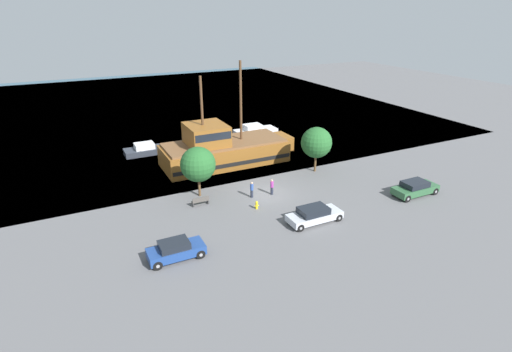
{
  "coord_description": "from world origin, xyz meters",
  "views": [
    {
      "loc": [
        -16.67,
        -31.2,
        16.77
      ],
      "look_at": [
        -0.2,
        2.0,
        1.2
      ],
      "focal_mm": 28.0,
      "sensor_mm": 36.0,
      "label": 1
    }
  ],
  "objects_px": {
    "parked_car_curb_front": "(314,215)",
    "moored_boat_dockside": "(147,149)",
    "moored_boat_outer": "(255,131)",
    "pedestrian_walking_near": "(272,187)",
    "parked_car_curb_rear": "(176,250)",
    "fire_hydrant": "(257,205)",
    "parked_car_curb_mid": "(415,188)",
    "pirate_ship": "(223,149)",
    "pedestrian_walking_far": "(252,190)",
    "bench_promenade_east": "(200,201)"
  },
  "relations": [
    {
      "from": "parked_car_curb_front",
      "to": "parked_car_curb_rear",
      "type": "distance_m",
      "value": 12.0
    },
    {
      "from": "parked_car_curb_rear",
      "to": "fire_hydrant",
      "type": "distance_m",
      "value": 9.75
    },
    {
      "from": "parked_car_curb_front",
      "to": "bench_promenade_east",
      "type": "relative_size",
      "value": 3.06
    },
    {
      "from": "pirate_ship",
      "to": "parked_car_curb_front",
      "type": "distance_m",
      "value": 16.61
    },
    {
      "from": "parked_car_curb_front",
      "to": "fire_hydrant",
      "type": "bearing_deg",
      "value": 127.51
    },
    {
      "from": "pirate_ship",
      "to": "moored_boat_dockside",
      "type": "distance_m",
      "value": 10.36
    },
    {
      "from": "pirate_ship",
      "to": "parked_car_curb_mid",
      "type": "distance_m",
      "value": 21.2
    },
    {
      "from": "moored_boat_dockside",
      "to": "fire_hydrant",
      "type": "height_order",
      "value": "moored_boat_dockside"
    },
    {
      "from": "moored_boat_dockside",
      "to": "parked_car_curb_front",
      "type": "height_order",
      "value": "parked_car_curb_front"
    },
    {
      "from": "parked_car_curb_mid",
      "to": "pedestrian_walking_near",
      "type": "xyz_separation_m",
      "value": [
        -12.36,
        6.3,
        0.05
      ]
    },
    {
      "from": "moored_boat_dockside",
      "to": "parked_car_curb_front",
      "type": "distance_m",
      "value": 25.43
    },
    {
      "from": "pirate_ship",
      "to": "bench_promenade_east",
      "type": "bearing_deg",
      "value": -122.89
    },
    {
      "from": "parked_car_curb_front",
      "to": "parked_car_curb_mid",
      "type": "bearing_deg",
      "value": 0.47
    },
    {
      "from": "pedestrian_walking_near",
      "to": "parked_car_curb_front",
      "type": "bearing_deg",
      "value": -84.65
    },
    {
      "from": "moored_boat_outer",
      "to": "parked_car_curb_mid",
      "type": "xyz_separation_m",
      "value": [
        5.02,
        -24.95,
        0.14
      ]
    },
    {
      "from": "moored_boat_outer",
      "to": "pedestrian_walking_near",
      "type": "bearing_deg",
      "value": -111.49
    },
    {
      "from": "moored_boat_dockside",
      "to": "parked_car_curb_mid",
      "type": "bearing_deg",
      "value": -49.05
    },
    {
      "from": "parked_car_curb_front",
      "to": "bench_promenade_east",
      "type": "distance_m",
      "value": 10.51
    },
    {
      "from": "parked_car_curb_mid",
      "to": "fire_hydrant",
      "type": "distance_m",
      "value": 15.65
    },
    {
      "from": "fire_hydrant",
      "to": "bench_promenade_east",
      "type": "distance_m",
      "value": 5.22
    },
    {
      "from": "moored_boat_outer",
      "to": "parked_car_curb_rear",
      "type": "bearing_deg",
      "value": -126.73
    },
    {
      "from": "moored_boat_outer",
      "to": "pedestrian_walking_far",
      "type": "relative_size",
      "value": 3.85
    },
    {
      "from": "pirate_ship",
      "to": "pedestrian_walking_far",
      "type": "height_order",
      "value": "pirate_ship"
    },
    {
      "from": "moored_boat_outer",
      "to": "parked_car_curb_rear",
      "type": "height_order",
      "value": "moored_boat_outer"
    },
    {
      "from": "pirate_ship",
      "to": "moored_boat_dockside",
      "type": "relative_size",
      "value": 2.7
    },
    {
      "from": "moored_boat_outer",
      "to": "parked_car_curb_rear",
      "type": "distance_m",
      "value": 31.35
    },
    {
      "from": "moored_boat_outer",
      "to": "fire_hydrant",
      "type": "xyz_separation_m",
      "value": [
        -10.05,
        -20.74,
        -0.18
      ]
    },
    {
      "from": "parked_car_curb_rear",
      "to": "pedestrian_walking_far",
      "type": "xyz_separation_m",
      "value": [
        9.36,
        6.75,
        0.08
      ]
    },
    {
      "from": "pedestrian_walking_near",
      "to": "moored_boat_outer",
      "type": "bearing_deg",
      "value": 68.51
    },
    {
      "from": "pirate_ship",
      "to": "pedestrian_walking_near",
      "type": "height_order",
      "value": "pirate_ship"
    },
    {
      "from": "parked_car_curb_front",
      "to": "parked_car_curb_rear",
      "type": "height_order",
      "value": "parked_car_curb_rear"
    },
    {
      "from": "moored_boat_dockside",
      "to": "parked_car_curb_mid",
      "type": "xyz_separation_m",
      "value": [
        20.6,
        -23.74,
        0.22
      ]
    },
    {
      "from": "pedestrian_walking_near",
      "to": "pirate_ship",
      "type": "bearing_deg",
      "value": 95.86
    },
    {
      "from": "moored_boat_outer",
      "to": "parked_car_curb_front",
      "type": "bearing_deg",
      "value": -105.07
    },
    {
      "from": "pedestrian_walking_far",
      "to": "pirate_ship",
      "type": "bearing_deg",
      "value": 84.14
    },
    {
      "from": "parked_car_curb_front",
      "to": "parked_car_curb_mid",
      "type": "xyz_separation_m",
      "value": [
        11.76,
        0.1,
        0.04
      ]
    },
    {
      "from": "pedestrian_walking_near",
      "to": "pedestrian_walking_far",
      "type": "relative_size",
      "value": 0.98
    },
    {
      "from": "parked_car_curb_front",
      "to": "pedestrian_walking_near",
      "type": "relative_size",
      "value": 3.05
    },
    {
      "from": "fire_hydrant",
      "to": "pedestrian_walking_far",
      "type": "height_order",
      "value": "pedestrian_walking_far"
    },
    {
      "from": "parked_car_curb_rear",
      "to": "pirate_ship",
      "type": "bearing_deg",
      "value": 57.97
    },
    {
      "from": "parked_car_curb_front",
      "to": "moored_boat_dockside",
      "type": "bearing_deg",
      "value": 110.35
    },
    {
      "from": "moored_boat_dockside",
      "to": "pedestrian_walking_far",
      "type": "bearing_deg",
      "value": -70.16
    },
    {
      "from": "pirate_ship",
      "to": "moored_boat_dockside",
      "type": "height_order",
      "value": "pirate_ship"
    },
    {
      "from": "moored_boat_outer",
      "to": "pedestrian_walking_near",
      "type": "relative_size",
      "value": 3.91
    },
    {
      "from": "parked_car_curb_rear",
      "to": "pedestrian_walking_near",
      "type": "bearing_deg",
      "value": 29.59
    },
    {
      "from": "pirate_ship",
      "to": "pedestrian_walking_far",
      "type": "distance_m",
      "value": 9.92
    },
    {
      "from": "moored_boat_outer",
      "to": "parked_car_curb_front",
      "type": "relative_size",
      "value": 1.28
    },
    {
      "from": "moored_boat_outer",
      "to": "pedestrian_walking_far",
      "type": "distance_m",
      "value": 20.63
    },
    {
      "from": "fire_hydrant",
      "to": "bench_promenade_east",
      "type": "relative_size",
      "value": 0.49
    },
    {
      "from": "parked_car_curb_mid",
      "to": "fire_hydrant",
      "type": "xyz_separation_m",
      "value": [
        -15.07,
        4.21,
        -0.32
      ]
    }
  ]
}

